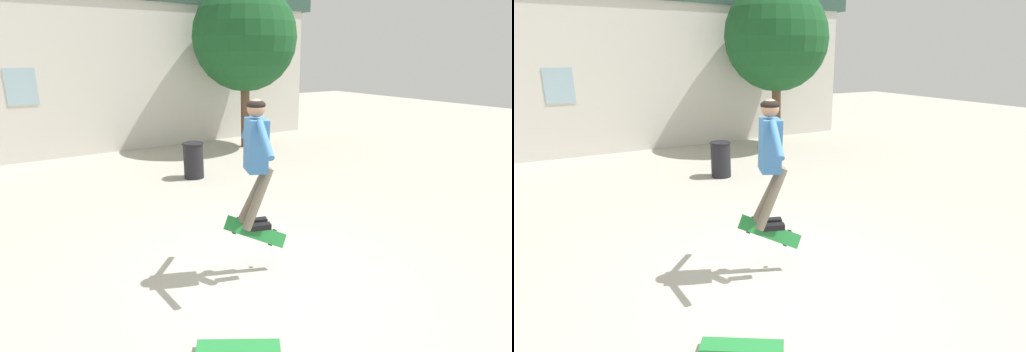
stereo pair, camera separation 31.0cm
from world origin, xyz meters
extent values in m
plane|color=#B2AD9E|center=(0.00, 0.00, 0.00)|extent=(40.00, 40.00, 0.00)
cube|color=beige|center=(0.00, 8.15, 2.06)|extent=(13.49, 0.40, 4.12)
cube|color=#99B7C6|center=(-2.01, 7.94, 1.92)|extent=(0.70, 0.02, 0.90)
cylinder|color=brown|center=(3.63, 6.57, 1.01)|extent=(0.26, 0.26, 2.03)
sphere|color=#194C23|center=(3.63, 6.57, 3.15)|extent=(3.00, 3.00, 3.00)
cylinder|color=black|center=(0.97, 4.39, 0.40)|extent=(0.44, 0.44, 0.81)
torus|color=black|center=(0.97, 4.39, 0.79)|extent=(0.48, 0.48, 0.04)
cube|color=teal|center=(-0.07, 0.11, 1.67)|extent=(0.33, 0.40, 0.62)
sphere|color=#A37556|center=(-0.07, 0.11, 2.10)|extent=(0.26, 0.26, 0.21)
ellipsoid|color=black|center=(-0.07, 0.11, 2.13)|extent=(0.28, 0.28, 0.12)
cylinder|color=#6B6051|center=(-0.04, 0.19, 1.04)|extent=(0.40, 0.32, 0.76)
cube|color=black|center=(-0.01, 0.18, 0.68)|extent=(0.28, 0.17, 0.07)
cylinder|color=#6B6051|center=(-0.09, 0.03, 1.04)|extent=(0.45, 0.14, 0.76)
cube|color=black|center=(-0.06, 0.02, 0.68)|extent=(0.28, 0.17, 0.07)
cylinder|color=teal|center=(0.05, 0.47, 1.81)|extent=(0.23, 0.49, 0.37)
cylinder|color=teal|center=(-0.18, -0.25, 1.81)|extent=(0.23, 0.49, 0.37)
cube|color=#237F38|center=(-0.03, 0.17, 0.54)|extent=(0.79, 0.32, 0.50)
cylinder|color=black|center=(0.25, 0.15, 0.51)|extent=(0.06, 0.07, 0.05)
cylinder|color=black|center=(0.15, 0.11, 0.34)|extent=(0.06, 0.07, 0.05)
cylinder|color=black|center=(-0.19, 0.32, 0.71)|extent=(0.06, 0.07, 0.05)
cylinder|color=black|center=(-0.28, 0.28, 0.54)|extent=(0.06, 0.07, 0.05)
cube|color=#237F38|center=(-0.97, -1.02, 0.07)|extent=(0.77, 0.57, 0.02)
cylinder|color=black|center=(-0.71, -1.05, 0.03)|extent=(0.05, 0.04, 0.05)
cylinder|color=black|center=(-1.12, -0.80, 0.03)|extent=(0.05, 0.04, 0.05)
camera|label=1|loc=(-2.48, -3.71, 2.67)|focal=28.00mm
camera|label=2|loc=(-2.21, -3.87, 2.67)|focal=28.00mm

